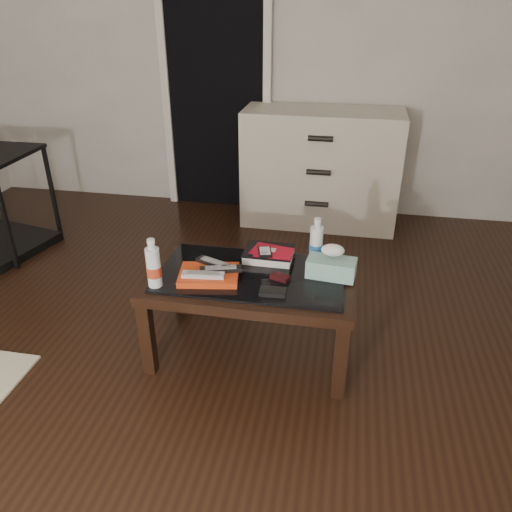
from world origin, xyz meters
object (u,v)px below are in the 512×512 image
(tissue_box, at_px, (331,268))
(dresser, at_px, (321,168))
(coffee_table, at_px, (251,285))
(water_bottle_left, at_px, (153,263))
(textbook, at_px, (269,254))
(water_bottle_right, at_px, (316,240))

(tissue_box, bearing_deg, dresser, 102.10)
(coffee_table, distance_m, dresser, 1.77)
(dresser, distance_m, tissue_box, 1.71)
(coffee_table, xyz_separation_m, dresser, (0.21, 1.75, 0.05))
(coffee_table, xyz_separation_m, water_bottle_left, (-0.42, -0.19, 0.18))
(coffee_table, distance_m, water_bottle_left, 0.50)
(dresser, bearing_deg, water_bottle_left, -107.52)
(tissue_box, bearing_deg, textbook, 165.35)
(textbook, relative_size, water_bottle_right, 1.05)
(coffee_table, distance_m, water_bottle_right, 0.39)
(dresser, distance_m, textbook, 1.59)
(dresser, xyz_separation_m, tissue_box, (0.17, -1.71, 0.06))
(water_bottle_left, height_order, water_bottle_right, same)
(dresser, bearing_deg, tissue_box, -83.87)
(textbook, height_order, water_bottle_left, water_bottle_left)
(textbook, height_order, water_bottle_right, water_bottle_right)
(coffee_table, distance_m, tissue_box, 0.40)
(coffee_table, distance_m, textbook, 0.20)
(dresser, height_order, water_bottle_right, dresser)
(water_bottle_right, bearing_deg, textbook, -178.21)
(tissue_box, bearing_deg, water_bottle_right, 129.39)
(dresser, relative_size, water_bottle_right, 5.06)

